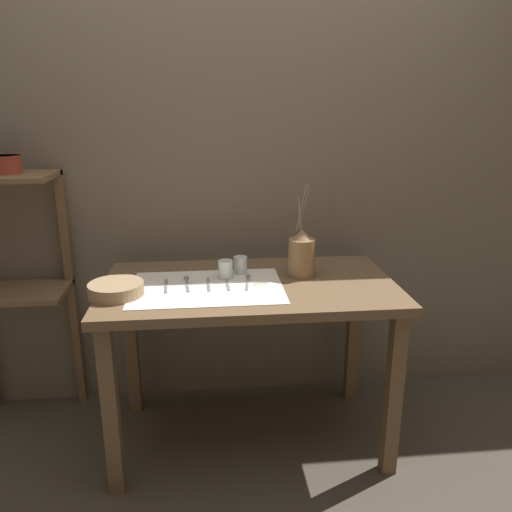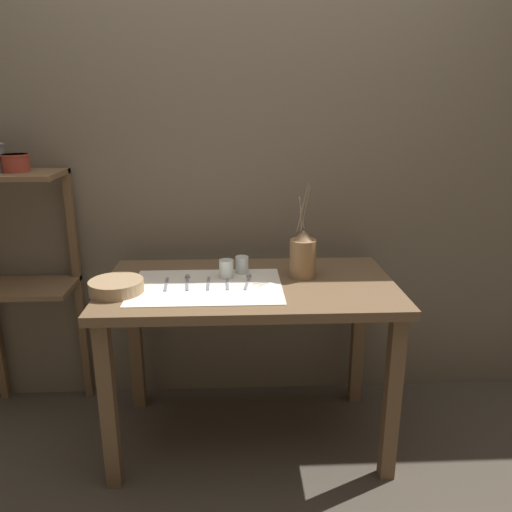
% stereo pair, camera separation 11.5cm
% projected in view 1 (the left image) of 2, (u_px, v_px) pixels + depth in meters
% --- Properties ---
extents(ground_plane, '(12.00, 12.00, 0.00)m').
position_uv_depth(ground_plane, '(250.00, 436.00, 2.38)').
color(ground_plane, '#473F35').
extents(stone_wall_back, '(7.00, 0.06, 2.40)m').
position_uv_depth(stone_wall_back, '(241.00, 172.00, 2.47)').
color(stone_wall_back, '#6B5E4C').
rests_on(stone_wall_back, ground_plane).
extents(wooden_table, '(1.26, 0.70, 0.78)m').
position_uv_depth(wooden_table, '(249.00, 306.00, 2.19)').
color(wooden_table, brown).
rests_on(wooden_table, ground_plane).
extents(wooden_shelf_unit, '(0.48, 0.30, 1.23)m').
position_uv_depth(wooden_shelf_unit, '(12.00, 256.00, 2.32)').
color(wooden_shelf_unit, brown).
rests_on(wooden_shelf_unit, ground_plane).
extents(linen_cloth, '(0.63, 0.44, 0.00)m').
position_uv_depth(linen_cloth, '(207.00, 287.00, 2.10)').
color(linen_cloth, silver).
rests_on(linen_cloth, wooden_table).
extents(pitcher_with_flowers, '(0.12, 0.12, 0.42)m').
position_uv_depth(pitcher_with_flowers, '(302.00, 255.00, 2.21)').
color(pitcher_with_flowers, olive).
rests_on(pitcher_with_flowers, wooden_table).
extents(wooden_bowl, '(0.22, 0.22, 0.05)m').
position_uv_depth(wooden_bowl, '(116.00, 289.00, 2.00)').
color(wooden_bowl, '#9E7F5B').
rests_on(wooden_bowl, wooden_table).
extents(glass_tumbler_near, '(0.06, 0.06, 0.08)m').
position_uv_depth(glass_tumbler_near, '(225.00, 269.00, 2.19)').
color(glass_tumbler_near, silver).
rests_on(glass_tumbler_near, wooden_table).
extents(glass_tumbler_far, '(0.06, 0.06, 0.08)m').
position_uv_depth(glass_tumbler_far, '(240.00, 265.00, 2.26)').
color(glass_tumbler_far, silver).
rests_on(glass_tumbler_far, wooden_table).
extents(knife_center, '(0.02, 0.16, 0.00)m').
position_uv_depth(knife_center, '(166.00, 286.00, 2.10)').
color(knife_center, gray).
rests_on(knife_center, wooden_table).
extents(spoon_inner, '(0.03, 0.18, 0.02)m').
position_uv_depth(spoon_inner, '(187.00, 281.00, 2.16)').
color(spoon_inner, gray).
rests_on(spoon_inner, wooden_table).
extents(fork_inner, '(0.02, 0.16, 0.00)m').
position_uv_depth(fork_inner, '(208.00, 284.00, 2.12)').
color(fork_inner, gray).
rests_on(fork_inner, wooden_table).
extents(fork_outer, '(0.02, 0.16, 0.00)m').
position_uv_depth(fork_outer, '(228.00, 284.00, 2.13)').
color(fork_outer, gray).
rests_on(fork_outer, wooden_table).
extents(spoon_outer, '(0.04, 0.18, 0.02)m').
position_uv_depth(spoon_outer, '(248.00, 279.00, 2.18)').
color(spoon_outer, gray).
rests_on(spoon_outer, wooden_table).
extents(metal_pot_small, '(0.12, 0.12, 0.08)m').
position_uv_depth(metal_pot_small, '(7.00, 164.00, 2.16)').
color(metal_pot_small, '#9E3828').
rests_on(metal_pot_small, wooden_shelf_unit).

